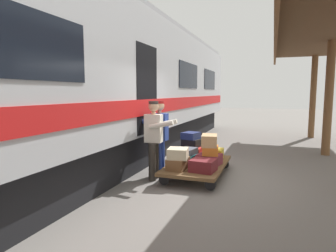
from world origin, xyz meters
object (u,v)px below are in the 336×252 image
at_px(suitcase_burgundy_valise, 209,159).
at_px(suitcase_navy_fabric, 191,136).
at_px(porter_by_door, 155,137).
at_px(suitcase_maroon_trunk, 203,165).
at_px(suitcase_yellow_case, 214,154).
at_px(suitcase_black_hardshell, 192,143).
at_px(suitcase_brown_leather, 178,163).
at_px(suitcase_cream_canvas, 178,153).
at_px(luggage_cart, 197,165).
at_px(suitcase_red_plastic, 193,152).
at_px(suitcase_teal_softside, 186,158).
at_px(suitcase_tan_vintage, 209,140).
at_px(train_car, 91,85).
at_px(suitcase_slate_roller, 188,151).
at_px(porter_in_overalls, 159,135).
at_px(suitcase_orange_carryall, 211,150).

relative_size(suitcase_burgundy_valise, suitcase_navy_fabric, 1.16).
bearing_deg(porter_by_door, suitcase_maroon_trunk, 178.83).
distance_m(suitcase_yellow_case, suitcase_black_hardshell, 0.61).
distance_m(suitcase_brown_leather, suitcase_cream_canvas, 0.22).
relative_size(luggage_cart, suitcase_maroon_trunk, 4.48).
xyz_separation_m(luggage_cart, suitcase_red_plastic, (0.27, -0.59, 0.17)).
distance_m(suitcase_teal_softside, suitcase_burgundy_valise, 0.54).
xyz_separation_m(suitcase_burgundy_valise, suitcase_tan_vintage, (0.01, -0.02, 0.42)).
height_order(suitcase_yellow_case, suitcase_burgundy_valise, suitcase_yellow_case).
xyz_separation_m(suitcase_burgundy_valise, suitcase_brown_leather, (0.54, 0.59, -0.00)).
distance_m(train_car, luggage_cart, 3.21).
xyz_separation_m(luggage_cart, suitcase_teal_softside, (0.27, 0.00, 0.13)).
bearing_deg(suitcase_slate_roller, suitcase_maroon_trunk, 129.12).
relative_size(suitcase_navy_fabric, porter_by_door, 0.25).
bearing_deg(train_car, suitcase_cream_canvas, 169.23).
bearing_deg(suitcase_teal_softside, suitcase_navy_fabric, -84.48).
relative_size(suitcase_tan_vintage, porter_in_overalls, 0.31).
distance_m(suitcase_burgundy_valise, suitcase_navy_fabric, 0.95).
distance_m(suitcase_maroon_trunk, suitcase_tan_vintage, 0.74).
bearing_deg(porter_in_overalls, suitcase_red_plastic, -122.63).
xyz_separation_m(suitcase_orange_carryall, suitcase_black_hardshell, (0.59, -0.60, 0.04)).
height_order(luggage_cart, suitcase_orange_carryall, suitcase_orange_carryall).
distance_m(suitcase_black_hardshell, suitcase_tan_vintage, 0.83).
bearing_deg(suitcase_maroon_trunk, suitcase_cream_canvas, 2.85).
bearing_deg(suitcase_red_plastic, suitcase_burgundy_valise, 132.20).
bearing_deg(suitcase_orange_carryall, suitcase_cream_canvas, 48.33).
bearing_deg(suitcase_burgundy_valise, train_car, 3.27).
distance_m(suitcase_tan_vintage, suitcase_navy_fabric, 0.84).
distance_m(luggage_cart, suitcase_orange_carryall, 0.47).
height_order(suitcase_red_plastic, suitcase_cream_canvas, suitcase_cream_canvas).
bearing_deg(suitcase_orange_carryall, suitcase_slate_roller, -3.23).
relative_size(suitcase_red_plastic, suitcase_navy_fabric, 1.48).
height_order(suitcase_brown_leather, suitcase_slate_roller, suitcase_slate_roller).
distance_m(suitcase_brown_leather, suitcase_slate_roller, 0.65).
bearing_deg(suitcase_brown_leather, suitcase_red_plastic, -90.00).
relative_size(suitcase_teal_softside, porter_by_door, 0.33).
height_order(suitcase_burgundy_valise, suitcase_cream_canvas, suitcase_cream_canvas).
bearing_deg(suitcase_navy_fabric, suitcase_slate_roller, 98.43).
xyz_separation_m(luggage_cart, suitcase_tan_vintage, (-0.26, -0.02, 0.58)).
distance_m(suitcase_burgundy_valise, suitcase_orange_carryall, 0.21).
distance_m(luggage_cart, suitcase_yellow_case, 0.67).
bearing_deg(suitcase_burgundy_valise, suitcase_yellow_case, -90.00).
relative_size(suitcase_black_hardshell, porter_in_overalls, 0.24).
height_order(train_car, suitcase_teal_softside, train_car).
relative_size(luggage_cart, porter_by_door, 1.27).
xyz_separation_m(luggage_cart, suitcase_brown_leather, (0.27, 0.59, 0.16)).
distance_m(suitcase_maroon_trunk, suitcase_cream_canvas, 0.57).
bearing_deg(train_car, suitcase_maroon_trunk, 171.67).
bearing_deg(suitcase_slate_roller, suitcase_navy_fabric, -81.57).
xyz_separation_m(suitcase_brown_leather, suitcase_navy_fabric, (0.06, -1.21, 0.42)).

